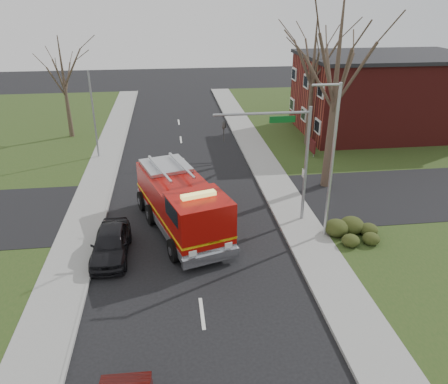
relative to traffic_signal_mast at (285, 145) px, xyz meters
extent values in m
plane|color=black|center=(-5.21, -1.50, -4.71)|extent=(120.00, 120.00, 0.00)
cube|color=gray|center=(0.99, -1.50, -4.63)|extent=(2.40, 80.00, 0.15)
cube|color=gray|center=(-11.41, -1.50, -4.63)|extent=(2.40, 80.00, 0.15)
cube|color=maroon|center=(13.79, 16.50, -1.21)|extent=(15.00, 10.00, 7.00)
cube|color=black|center=(13.79, 16.50, 2.39)|extent=(15.40, 10.40, 0.30)
cube|color=silver|center=(6.24, 16.50, -2.71)|extent=(0.12, 1.40, 1.20)
cube|color=#471012|center=(5.29, 11.00, -3.81)|extent=(0.12, 2.00, 1.00)
cylinder|color=gray|center=(5.29, 10.20, -4.26)|extent=(0.08, 0.08, 0.90)
cylinder|color=gray|center=(5.29, 11.80, -4.26)|extent=(0.08, 0.08, 0.90)
ellipsoid|color=#283112|center=(3.79, -2.50, -4.13)|extent=(2.80, 2.00, 0.90)
cone|color=#3B3023|center=(4.29, 4.50, 1.29)|extent=(0.64, 0.64, 12.00)
cone|color=#3B3023|center=(5.79, 13.50, 0.54)|extent=(0.56, 0.56, 10.50)
cone|color=#3B3023|center=(-15.21, 18.50, -0.21)|extent=(0.44, 0.44, 9.00)
cylinder|color=gray|center=(1.29, 0.00, -1.31)|extent=(0.18, 0.18, 6.80)
cylinder|color=gray|center=(-1.31, 0.00, 1.79)|extent=(5.20, 0.14, 0.14)
cube|color=#0C591E|center=(-0.21, 0.00, 1.44)|extent=(1.40, 0.06, 0.35)
imported|color=black|center=(-3.31, 0.00, 1.44)|extent=(0.22, 0.18, 1.10)
cylinder|color=#B7BABF|center=(1.99, -2.00, -0.51)|extent=(0.16, 0.16, 8.40)
cylinder|color=#B7BABF|center=(1.29, -2.00, 3.59)|extent=(1.40, 0.12, 0.12)
cylinder|color=gray|center=(-12.01, 12.50, -1.21)|extent=(0.14, 0.14, 7.00)
cube|color=#970B06|center=(-6.14, 1.12, -3.02)|extent=(4.35, 6.24, 2.29)
cube|color=#970B06|center=(-4.94, -2.84, -2.86)|extent=(3.53, 3.53, 2.61)
cube|color=#B7BABF|center=(-5.76, -0.13, -3.95)|extent=(5.19, 8.96, 0.49)
cube|color=#E5B20C|center=(-5.76, -0.13, -3.35)|extent=(5.20, 8.96, 0.13)
cube|color=black|center=(-4.59, -3.98, -2.04)|extent=(2.45, 0.84, 0.93)
cube|color=#E5D866|center=(-4.94, -2.84, -1.39)|extent=(1.78, 0.87, 0.20)
cylinder|color=black|center=(-6.26, -3.35, -4.11)|extent=(0.71, 1.26, 1.20)
cylinder|color=black|center=(-3.55, -2.53, -4.11)|extent=(0.71, 1.26, 1.20)
cylinder|color=black|center=(-8.06, 2.59, -4.11)|extent=(0.71, 1.26, 1.20)
cylinder|color=black|center=(-5.35, 3.41, -4.11)|extent=(0.71, 1.26, 1.20)
imported|color=black|center=(-9.41, -2.50, -3.95)|extent=(1.87, 4.47, 1.51)
camera|label=1|loc=(-6.13, -22.01, 7.52)|focal=35.00mm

